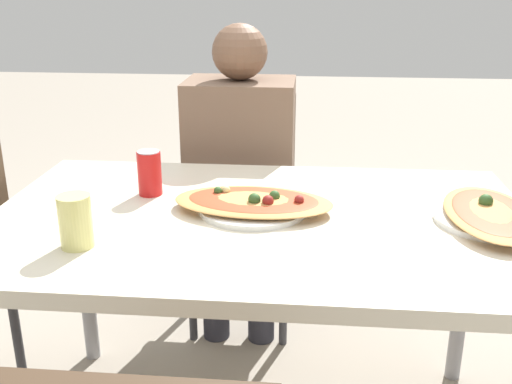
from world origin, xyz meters
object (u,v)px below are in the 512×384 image
at_px(dining_table, 259,239).
at_px(pizza_main, 253,203).
at_px(chair_far_seated, 244,197).
at_px(soda_can, 150,173).
at_px(drink_glass, 76,221).
at_px(pizza_second, 491,215).
at_px(person_seated, 240,159).

xyz_separation_m(dining_table, pizza_main, (-0.02, 0.04, 0.09)).
height_order(chair_far_seated, pizza_main, chair_far_seated).
xyz_separation_m(pizza_main, soda_can, (-0.30, 0.10, 0.04)).
distance_m(dining_table, drink_glass, 0.47).
bearing_deg(pizza_second, pizza_main, 177.37).
bearing_deg(pizza_second, drink_glass, -166.61).
distance_m(dining_table, soda_can, 0.37).
bearing_deg(soda_can, pizza_second, -7.87).
height_order(chair_far_seated, pizza_second, chair_far_seated).
xyz_separation_m(person_seated, pizza_second, (0.70, -0.64, 0.07)).
xyz_separation_m(soda_can, drink_glass, (-0.07, -0.35, -0.00)).
bearing_deg(drink_glass, person_seated, 72.91).
distance_m(pizza_main, drink_glass, 0.46).
relative_size(chair_far_seated, soda_can, 7.05).
relative_size(pizza_main, pizza_second, 1.07).
bearing_deg(dining_table, chair_far_seated, 99.33).
relative_size(dining_table, pizza_second, 3.44).
bearing_deg(chair_far_seated, pizza_main, 98.37).
bearing_deg(pizza_main, dining_table, -63.41).
bearing_deg(chair_far_seated, pizza_second, 132.87).
distance_m(dining_table, pizza_main, 0.10).
bearing_deg(pizza_second, soda_can, 172.13).
bearing_deg(dining_table, pizza_main, 116.59).
bearing_deg(chair_far_seated, soda_can, 73.06).
bearing_deg(person_seated, drink_glass, 72.91).
height_order(pizza_main, drink_glass, drink_glass).
xyz_separation_m(drink_glass, pizza_second, (0.97, 0.23, -0.04)).
height_order(person_seated, pizza_second, person_seated).
distance_m(person_seated, pizza_main, 0.62).
relative_size(pizza_main, drink_glass, 3.56).
xyz_separation_m(chair_far_seated, pizza_second, (0.70, -0.75, 0.25)).
xyz_separation_m(person_seated, pizza_main, (0.11, -0.61, 0.07)).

